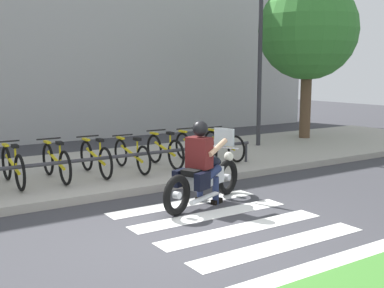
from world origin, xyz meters
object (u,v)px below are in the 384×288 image
Objects in this scene: bicycle_1 at (13,166)px; bicycle_4 at (132,155)px; bicycle_3 at (96,158)px; bicycle_7 at (223,145)px; rider at (202,157)px; street_lamp at (260,54)px; bicycle_5 at (165,151)px; bicycle_6 at (195,148)px; motorcycle at (205,178)px; bicycle_2 at (56,162)px; bike_rack at (125,157)px; tree_near_rack at (308,30)px.

bicycle_4 is at bearing 0.03° from bicycle_1.
bicycle_3 reaches higher than bicycle_7.
street_lamp reaches higher than rider.
bicycle_4 is (2.43, 0.00, -0.02)m from bicycle_1.
bicycle_5 is 4.52m from street_lamp.
bicycle_1 is at bearing -179.99° from bicycle_6.
motorcycle reaches higher than bicycle_4.
rider is at bearing -56.78° from bicycle_2.
bicycle_3 is at bearing 126.23° from bike_rack.
bicycle_5 is 0.81m from bicycle_6.
tree_near_rack reaches higher than bicycle_3.
bicycle_5 is 0.32× the size of tree_near_rack.
bicycle_2 is at bearing 124.61° from motorcycle.
tree_near_rack reaches higher than bike_rack.
bicycle_2 is 0.34× the size of tree_near_rack.
bicycle_3 is 1.62m from bicycle_5.
bicycle_2 is 0.81m from bicycle_3.
bicycle_1 is (-2.49, 2.56, -0.32)m from rider.
bicycle_4 is 5.22m from street_lamp.
bicycle_1 is 0.27× the size of bike_rack.
bicycle_6 is 1.06× the size of bicycle_7.
bicycle_7 is (2.43, -0.00, 0.01)m from bicycle_4.
bicycle_4 is 2.43m from bicycle_7.
tree_near_rack is at bearing 14.75° from bicycle_5.
motorcycle is 2.70m from bicycle_3.
bicycle_7 is 2.90m from bike_rack.
bicycle_2 is at bearing -169.13° from street_lamp.
bicycle_1 reaches higher than bicycle_2.
bicycle_6 is at bearing 0.01° from bicycle_3.
street_lamp is (4.58, 1.19, 2.22)m from bicycle_4.
bicycle_3 is (0.81, 0.00, -0.00)m from bicycle_2.
bicycle_2 is at bearing -180.00° from bicycle_3.
bicycle_2 is at bearing -180.00° from bicycle_7.
bicycle_6 is (1.50, 2.54, 0.04)m from motorcycle.
street_lamp is (2.95, 1.19, 2.21)m from bicycle_6.
street_lamp is at bearing 14.56° from bicycle_4.
bicycle_1 reaches higher than bicycle_6.
motorcycle is 1.26× the size of bicycle_3.
street_lamp is (2.14, 1.19, 2.21)m from bicycle_7.
bicycle_4 is at bearing 53.82° from bike_rack.
bicycle_1 is 0.99× the size of bicycle_6.
bicycle_3 is 3.25m from bicycle_7.
bicycle_3 is at bearing -168.28° from tree_near_rack.
bicycle_6 is 2.10m from bike_rack.
bicycle_2 is 4.06m from bicycle_7.
bike_rack is (0.41, -0.55, 0.07)m from bicycle_3.
rider is at bearing -71.32° from bicycle_3.
bike_rack is at bearing -15.26° from bicycle_1.
bicycle_1 reaches higher than bicycle_5.
motorcycle is at bearing -55.39° from bicycle_2.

